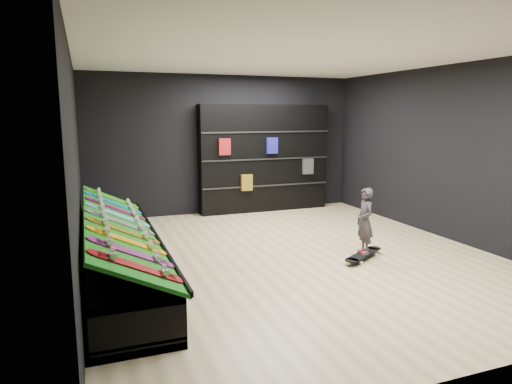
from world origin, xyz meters
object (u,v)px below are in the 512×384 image
object	(u,v)px
display_rack	(119,258)
floor_skateboard	(363,256)
child	(364,234)
back_shelving	(264,158)

from	to	relation	value
display_rack	floor_skateboard	bearing A→B (deg)	-8.65
display_rack	child	bearing A→B (deg)	-8.65
display_rack	child	size ratio (longest dim) A/B	7.49
back_shelving	floor_skateboard	bearing A→B (deg)	-88.70
display_rack	floor_skateboard	xyz separation A→B (m)	(3.51, -0.53, -0.20)
display_rack	floor_skateboard	distance (m)	3.55
floor_skateboard	back_shelving	bearing A→B (deg)	60.28
floor_skateboard	child	bearing A→B (deg)	0.00
back_shelving	floor_skateboard	distance (m)	4.02
display_rack	back_shelving	world-z (taller)	back_shelving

